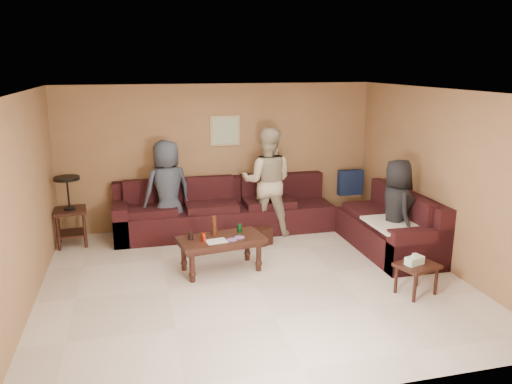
{
  "coord_description": "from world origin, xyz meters",
  "views": [
    {
      "loc": [
        -1.45,
        -6.03,
        2.84
      ],
      "look_at": [
        0.25,
        0.85,
        1.0
      ],
      "focal_mm": 35.0,
      "sensor_mm": 36.0,
      "label": 1
    }
  ],
  "objects_px": {
    "side_table_right": "(416,267)",
    "person_left": "(168,190)",
    "sectional_sofa": "(279,220)",
    "waste_bin": "(263,236)",
    "person_right": "(396,210)",
    "person_middle": "(267,181)",
    "coffee_table": "(221,243)",
    "end_table_left": "(70,210)"
  },
  "relations": [
    {
      "from": "coffee_table",
      "to": "person_left",
      "type": "distance_m",
      "value": 1.7
    },
    {
      "from": "side_table_right",
      "to": "person_right",
      "type": "relative_size",
      "value": 0.39
    },
    {
      "from": "person_right",
      "to": "end_table_left",
      "type": "bearing_deg",
      "value": 73.88
    },
    {
      "from": "sectional_sofa",
      "to": "coffee_table",
      "type": "xyz_separation_m",
      "value": [
        -1.17,
        -1.08,
        0.09
      ]
    },
    {
      "from": "person_right",
      "to": "waste_bin",
      "type": "bearing_deg",
      "value": 62.93
    },
    {
      "from": "coffee_table",
      "to": "person_right",
      "type": "relative_size",
      "value": 0.83
    },
    {
      "from": "end_table_left",
      "to": "side_table_right",
      "type": "xyz_separation_m",
      "value": [
        4.39,
        -2.9,
        -0.23
      ]
    },
    {
      "from": "side_table_right",
      "to": "person_left",
      "type": "height_order",
      "value": "person_left"
    },
    {
      "from": "end_table_left",
      "to": "person_left",
      "type": "xyz_separation_m",
      "value": [
        1.54,
        -0.04,
        0.24
      ]
    },
    {
      "from": "end_table_left",
      "to": "coffee_table",
      "type": "bearing_deg",
      "value": -36.45
    },
    {
      "from": "sectional_sofa",
      "to": "side_table_right",
      "type": "distance_m",
      "value": 2.63
    },
    {
      "from": "side_table_right",
      "to": "coffee_table",
      "type": "bearing_deg",
      "value": 149.7
    },
    {
      "from": "person_left",
      "to": "person_middle",
      "type": "bearing_deg",
      "value": 155.8
    },
    {
      "from": "person_left",
      "to": "person_right",
      "type": "distance_m",
      "value": 3.61
    },
    {
      "from": "side_table_right",
      "to": "waste_bin",
      "type": "distance_m",
      "value": 2.62
    },
    {
      "from": "waste_bin",
      "to": "person_right",
      "type": "height_order",
      "value": "person_right"
    },
    {
      "from": "side_table_right",
      "to": "person_left",
      "type": "distance_m",
      "value": 4.06
    },
    {
      "from": "sectional_sofa",
      "to": "coffee_table",
      "type": "height_order",
      "value": "sectional_sofa"
    },
    {
      "from": "coffee_table",
      "to": "person_right",
      "type": "height_order",
      "value": "person_right"
    },
    {
      "from": "person_middle",
      "to": "person_right",
      "type": "xyz_separation_m",
      "value": [
        1.52,
        -1.58,
        -0.15
      ]
    },
    {
      "from": "person_right",
      "to": "person_middle",
      "type": "bearing_deg",
      "value": 48.18
    },
    {
      "from": "person_middle",
      "to": "person_left",
      "type": "bearing_deg",
      "value": 13.69
    },
    {
      "from": "coffee_table",
      "to": "person_left",
      "type": "height_order",
      "value": "person_left"
    },
    {
      "from": "person_left",
      "to": "person_middle",
      "type": "distance_m",
      "value": 1.66
    },
    {
      "from": "sectional_sofa",
      "to": "end_table_left",
      "type": "distance_m",
      "value": 3.36
    },
    {
      "from": "sectional_sofa",
      "to": "side_table_right",
      "type": "height_order",
      "value": "sectional_sofa"
    },
    {
      "from": "person_middle",
      "to": "side_table_right",
      "type": "bearing_deg",
      "value": 131.95
    },
    {
      "from": "waste_bin",
      "to": "person_middle",
      "type": "relative_size",
      "value": 0.15
    },
    {
      "from": "coffee_table",
      "to": "person_middle",
      "type": "xyz_separation_m",
      "value": [
        1.05,
        1.41,
        0.49
      ]
    },
    {
      "from": "end_table_left",
      "to": "person_right",
      "type": "distance_m",
      "value": 5.03
    },
    {
      "from": "person_left",
      "to": "person_middle",
      "type": "xyz_separation_m",
      "value": [
        1.65,
        -0.13,
        0.08
      ]
    },
    {
      "from": "person_right",
      "to": "person_left",
      "type": "bearing_deg",
      "value": 65.96
    },
    {
      "from": "coffee_table",
      "to": "waste_bin",
      "type": "bearing_deg",
      "value": 46.19
    },
    {
      "from": "coffee_table",
      "to": "person_left",
      "type": "xyz_separation_m",
      "value": [
        -0.6,
        1.54,
        0.41
      ]
    },
    {
      "from": "waste_bin",
      "to": "coffee_table",
      "type": "bearing_deg",
      "value": -133.81
    },
    {
      "from": "sectional_sofa",
      "to": "end_table_left",
      "type": "xyz_separation_m",
      "value": [
        -3.31,
        0.5,
        0.26
      ]
    },
    {
      "from": "side_table_right",
      "to": "waste_bin",
      "type": "bearing_deg",
      "value": 122.67
    },
    {
      "from": "side_table_right",
      "to": "waste_bin",
      "type": "relative_size",
      "value": 2.12
    },
    {
      "from": "person_left",
      "to": "person_right",
      "type": "xyz_separation_m",
      "value": [
        3.17,
        -1.71,
        -0.07
      ]
    },
    {
      "from": "waste_bin",
      "to": "person_middle",
      "type": "bearing_deg",
      "value": 68.76
    },
    {
      "from": "end_table_left",
      "to": "waste_bin",
      "type": "distance_m",
      "value": 3.1
    },
    {
      "from": "person_left",
      "to": "end_table_left",
      "type": "bearing_deg",
      "value": -21.3
    }
  ]
}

